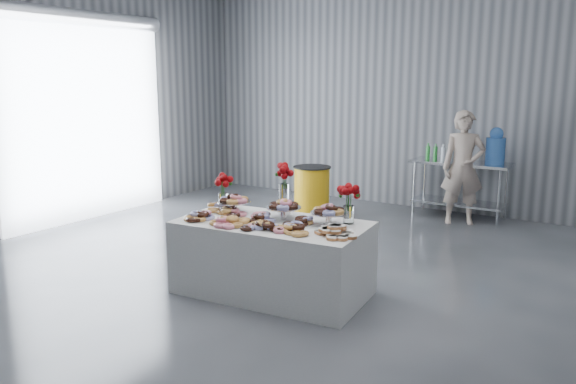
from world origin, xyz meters
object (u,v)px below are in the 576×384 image
at_px(prep_table, 460,179).
at_px(trash_barrel, 312,190).
at_px(display_table, 272,258).
at_px(water_jug, 496,148).
at_px(person, 463,168).

xyz_separation_m(prep_table, trash_barrel, (-2.08, -1.02, -0.23)).
xyz_separation_m(display_table, prep_table, (0.68, 4.19, 0.24)).
distance_m(prep_table, water_jug, 0.73).
relative_size(prep_table, trash_barrel, 1.92).
bearing_deg(prep_table, trash_barrel, -153.78).
distance_m(display_table, trash_barrel, 3.46).
xyz_separation_m(person, trash_barrel, (-2.20, -0.72, -0.46)).
relative_size(display_table, water_jug, 3.43).
bearing_deg(water_jug, person, -141.77).
bearing_deg(person, trash_barrel, 175.10).
height_order(display_table, person, person).
bearing_deg(prep_table, person, -68.33).
relative_size(display_table, person, 1.11).
distance_m(prep_table, trash_barrel, 2.33).
bearing_deg(person, prep_table, 88.54).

